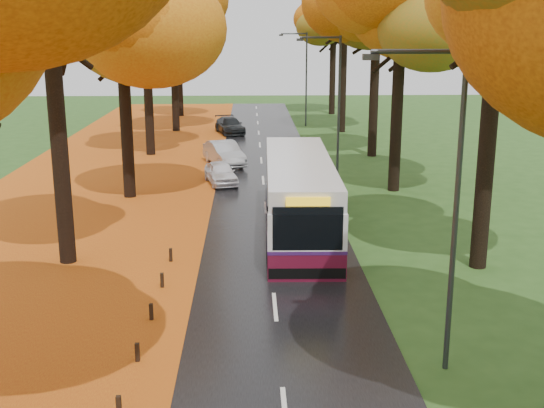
{
  "coord_description": "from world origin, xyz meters",
  "views": [
    {
      "loc": [
        -0.74,
        -7.61,
        8.43
      ],
      "look_at": [
        0.0,
        14.8,
        2.6
      ],
      "focal_mm": 45.0,
      "sensor_mm": 36.0,
      "label": 1
    }
  ],
  "objects_px": {
    "bus": "(299,194)",
    "streetlamp_mid": "(334,97)",
    "streetlamp_near": "(447,189)",
    "car_silver": "(224,153)",
    "car_dark": "(230,125)",
    "car_white": "(221,173)",
    "streetlamp_far": "(303,72)"
  },
  "relations": [
    {
      "from": "streetlamp_mid",
      "to": "car_white",
      "type": "height_order",
      "value": "streetlamp_mid"
    },
    {
      "from": "bus",
      "to": "streetlamp_mid",
      "type": "bearing_deg",
      "value": 76.43
    },
    {
      "from": "streetlamp_far",
      "to": "bus",
      "type": "distance_m",
      "value": 32.3
    },
    {
      "from": "streetlamp_near",
      "to": "car_silver",
      "type": "relative_size",
      "value": 1.79
    },
    {
      "from": "streetlamp_near",
      "to": "car_silver",
      "type": "distance_m",
      "value": 27.55
    },
    {
      "from": "streetlamp_mid",
      "to": "bus",
      "type": "bearing_deg",
      "value": -104.79
    },
    {
      "from": "car_white",
      "to": "bus",
      "type": "bearing_deg",
      "value": -82.24
    },
    {
      "from": "bus",
      "to": "car_dark",
      "type": "height_order",
      "value": "bus"
    },
    {
      "from": "streetlamp_far",
      "to": "bus",
      "type": "height_order",
      "value": "streetlamp_far"
    },
    {
      "from": "car_white",
      "to": "streetlamp_far",
      "type": "bearing_deg",
      "value": 60.9
    },
    {
      "from": "car_white",
      "to": "car_dark",
      "type": "height_order",
      "value": "car_dark"
    },
    {
      "from": "streetlamp_far",
      "to": "bus",
      "type": "bearing_deg",
      "value": -94.73
    },
    {
      "from": "car_white",
      "to": "streetlamp_near",
      "type": "bearing_deg",
      "value": -87.13
    },
    {
      "from": "bus",
      "to": "car_white",
      "type": "relative_size",
      "value": 3.33
    },
    {
      "from": "streetlamp_near",
      "to": "car_white",
      "type": "bearing_deg",
      "value": 106.5
    },
    {
      "from": "car_silver",
      "to": "bus",
      "type": "bearing_deg",
      "value": -95.7
    },
    {
      "from": "streetlamp_mid",
      "to": "car_white",
      "type": "relative_size",
      "value": 2.24
    },
    {
      "from": "car_silver",
      "to": "car_dark",
      "type": "height_order",
      "value": "car_silver"
    },
    {
      "from": "bus",
      "to": "car_white",
      "type": "distance_m",
      "value": 10.05
    },
    {
      "from": "streetlamp_far",
      "to": "car_silver",
      "type": "bearing_deg",
      "value": -109.82
    },
    {
      "from": "car_silver",
      "to": "car_dark",
      "type": "distance_m",
      "value": 13.17
    },
    {
      "from": "bus",
      "to": "streetlamp_near",
      "type": "bearing_deg",
      "value": -76.27
    },
    {
      "from": "streetlamp_near",
      "to": "streetlamp_far",
      "type": "relative_size",
      "value": 1.0
    },
    {
      "from": "bus",
      "to": "car_dark",
      "type": "bearing_deg",
      "value": 98.7
    },
    {
      "from": "car_white",
      "to": "car_dark",
      "type": "xyz_separation_m",
      "value": [
        0.0,
        18.45,
        0.04
      ]
    },
    {
      "from": "car_silver",
      "to": "car_dark",
      "type": "relative_size",
      "value": 1.0
    },
    {
      "from": "streetlamp_mid",
      "to": "car_white",
      "type": "bearing_deg",
      "value": -173.26
    },
    {
      "from": "bus",
      "to": "car_dark",
      "type": "relative_size",
      "value": 2.66
    },
    {
      "from": "streetlamp_far",
      "to": "car_white",
      "type": "relative_size",
      "value": 2.24
    },
    {
      "from": "streetlamp_mid",
      "to": "car_dark",
      "type": "xyz_separation_m",
      "value": [
        -6.3,
        17.7,
        -4.03
      ]
    },
    {
      "from": "car_dark",
      "to": "car_white",
      "type": "bearing_deg",
      "value": -104.44
    },
    {
      "from": "streetlamp_mid",
      "to": "car_silver",
      "type": "distance_m",
      "value": 8.7
    }
  ]
}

